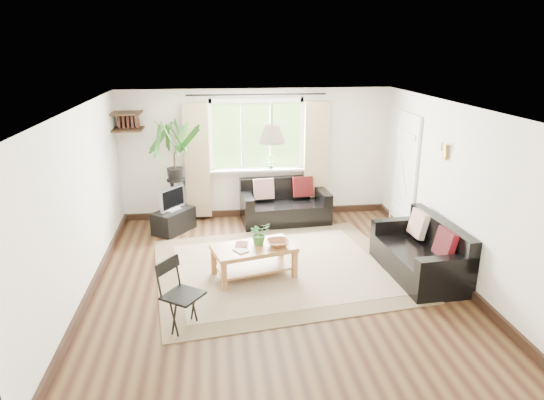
{
  "coord_description": "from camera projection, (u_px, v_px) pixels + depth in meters",
  "views": [
    {
      "loc": [
        -0.79,
        -6.07,
        3.15
      ],
      "look_at": [
        0.0,
        0.4,
        1.05
      ],
      "focal_mm": 32.0,
      "sensor_mm": 36.0,
      "label": 1
    }
  ],
  "objects": [
    {
      "name": "folding_chair",
      "position": [
        183.0,
        297.0,
        5.51
      ],
      "size": [
        0.6,
        0.6,
        0.83
      ],
      "primitive_type": null,
      "rotation": [
        0.0,
        0.0,
        0.95
      ],
      "color": "black",
      "rests_on": "floor"
    },
    {
      "name": "palm_stand",
      "position": [
        175.0,
        175.0,
        8.52
      ],
      "size": [
        0.79,
        0.79,
        1.91
      ],
      "primitive_type": null,
      "rotation": [
        0.0,
        0.0,
        -0.06
      ],
      "color": "black",
      "rests_on": "floor"
    },
    {
      "name": "sofa_right",
      "position": [
        419.0,
        250.0,
        6.84
      ],
      "size": [
        1.66,
        0.91,
        0.76
      ],
      "primitive_type": null,
      "rotation": [
        0.0,
        0.0,
        -1.5
      ],
      "color": "black",
      "rests_on": "floor"
    },
    {
      "name": "coffee_table",
      "position": [
        254.0,
        261.0,
        6.83
      ],
      "size": [
        1.25,
        0.88,
        0.46
      ],
      "primitive_type": null,
      "rotation": [
        0.0,
        0.0,
        0.26
      ],
      "color": "#945830",
      "rests_on": "floor"
    },
    {
      "name": "ceiling",
      "position": [
        276.0,
        107.0,
        6.06
      ],
      "size": [
        5.5,
        5.5,
        0.0
      ],
      "primitive_type": "plane",
      "rotation": [
        3.14,
        0.0,
        0.0
      ],
      "color": "white",
      "rests_on": "floor"
    },
    {
      "name": "rug",
      "position": [
        280.0,
        268.0,
        7.13
      ],
      "size": [
        3.9,
        3.47,
        0.02
      ],
      "primitive_type": "cube",
      "rotation": [
        0.0,
        0.0,
        0.13
      ],
      "color": "beige",
      "rests_on": "floor"
    },
    {
      "name": "wall_back",
      "position": [
        257.0,
        154.0,
        9.03
      ],
      "size": [
        5.0,
        0.02,
        2.4
      ],
      "primitive_type": "cube",
      "color": "white",
      "rests_on": "floor"
    },
    {
      "name": "wall_right",
      "position": [
        454.0,
        192.0,
        6.72
      ],
      "size": [
        0.02,
        5.5,
        2.4
      ],
      "primitive_type": "cube",
      "color": "white",
      "rests_on": "floor"
    },
    {
      "name": "bowl",
      "position": [
        278.0,
        243.0,
        6.77
      ],
      "size": [
        0.35,
        0.35,
        0.08
      ],
      "primitive_type": "imported",
      "rotation": [
        0.0,
        0.0,
        0.1
      ],
      "color": "#935632",
      "rests_on": "coffee_table"
    },
    {
      "name": "sofa_back",
      "position": [
        285.0,
        203.0,
        8.91
      ],
      "size": [
        1.64,
        0.9,
        0.75
      ],
      "primitive_type": null,
      "rotation": [
        0.0,
        0.0,
        0.07
      ],
      "color": "black",
      "rests_on": "floor"
    },
    {
      "name": "wall_sconce",
      "position": [
        444.0,
        149.0,
        6.83
      ],
      "size": [
        0.12,
        0.12,
        0.28
      ],
      "primitive_type": null,
      "color": "beige",
      "rests_on": "wall_right"
    },
    {
      "name": "wall_front",
      "position": [
        320.0,
        303.0,
        3.83
      ],
      "size": [
        5.0,
        0.02,
        2.4
      ],
      "primitive_type": "cube",
      "color": "white",
      "rests_on": "floor"
    },
    {
      "name": "floor",
      "position": [
        275.0,
        280.0,
        6.8
      ],
      "size": [
        5.5,
        5.5,
        0.0
      ],
      "primitive_type": "plane",
      "color": "black",
      "rests_on": "ground"
    },
    {
      "name": "window",
      "position": [
        257.0,
        136.0,
        8.88
      ],
      "size": [
        2.5,
        0.16,
        2.16
      ],
      "primitive_type": null,
      "color": "white",
      "rests_on": "wall_back"
    },
    {
      "name": "sill_plant",
      "position": [
        271.0,
        162.0,
        8.98
      ],
      "size": [
        0.14,
        0.1,
        0.27
      ],
      "primitive_type": "imported",
      "color": "#2D6023",
      "rests_on": "window"
    },
    {
      "name": "pendant_lamp",
      "position": [
        272.0,
        130.0,
        6.55
      ],
      "size": [
        0.36,
        0.36,
        0.54
      ],
      "primitive_type": null,
      "color": "beige",
      "rests_on": "ceiling"
    },
    {
      "name": "tv",
      "position": [
        172.0,
        198.0,
        8.37
      ],
      "size": [
        0.49,
        0.56,
        0.43
      ],
      "primitive_type": null,
      "rotation": [
        0.0,
        0.0,
        0.92
      ],
      "color": "#A5A5AA",
      "rests_on": "tv_stand"
    },
    {
      "name": "book_b",
      "position": [
        236.0,
        245.0,
        6.79
      ],
      "size": [
        0.2,
        0.25,
        0.02
      ],
      "primitive_type": "imported",
      "rotation": [
        0.0,
        0.0,
        -0.13
      ],
      "color": "brown",
      "rests_on": "coffee_table"
    },
    {
      "name": "table_plant",
      "position": [
        259.0,
        233.0,
        6.79
      ],
      "size": [
        0.37,
        0.35,
        0.32
      ],
      "primitive_type": "imported",
      "rotation": [
        0.0,
        0.0,
        0.39
      ],
      "color": "#356D2B",
      "rests_on": "coffee_table"
    },
    {
      "name": "corner_shelf",
      "position": [
        127.0,
        121.0,
        8.32
      ],
      "size": [
        0.5,
        0.5,
        0.34
      ],
      "primitive_type": null,
      "color": "black",
      "rests_on": "wall_back"
    },
    {
      "name": "wall_left",
      "position": [
        80.0,
        206.0,
        6.14
      ],
      "size": [
        0.02,
        5.5,
        2.4
      ],
      "primitive_type": "cube",
      "color": "white",
      "rests_on": "floor"
    },
    {
      "name": "door",
      "position": [
        404.0,
        175.0,
        8.38
      ],
      "size": [
        0.06,
        0.96,
        2.06
      ],
      "primitive_type": "cube",
      "color": "silver",
      "rests_on": "wall_right"
    },
    {
      "name": "book_a",
      "position": [
        236.0,
        252.0,
        6.57
      ],
      "size": [
        0.24,
        0.25,
        0.02
      ],
      "primitive_type": "imported",
      "rotation": [
        0.0,
        0.0,
        0.57
      ],
      "color": "white",
      "rests_on": "coffee_table"
    },
    {
      "name": "tv_stand",
      "position": [
        174.0,
        221.0,
        8.5
      ],
      "size": [
        0.78,
        0.84,
        0.4
      ],
      "primitive_type": "cube",
      "rotation": [
        0.0,
        0.0,
        0.92
      ],
      "color": "black",
      "rests_on": "floor"
    }
  ]
}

